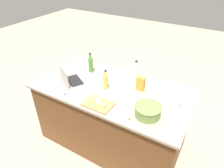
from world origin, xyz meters
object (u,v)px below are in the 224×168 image
bottle_vinegar (136,71)px  cutting_board (98,104)px  laptop (71,80)px  ramekin_small (186,101)px  mixing_bowl_large (148,111)px  candy_bag (141,84)px  butter_stick_left (97,100)px  bottle_oil (106,81)px  ramekin_medium (155,93)px  bottle_olive (91,64)px  butter_stick_right (100,105)px

bottle_vinegar → cutting_board: (0.11, 0.71, -0.09)m
laptop → ramekin_small: (-1.31, -0.33, -0.03)m
mixing_bowl_large → candy_bag: (0.24, -0.37, 0.02)m
butter_stick_left → candy_bag: size_ratio=0.65×
bottle_oil → ramekin_medium: bearing=-163.1°
butter_stick_left → ramekin_small: 0.94m
laptop → bottle_olive: (-0.05, -0.36, 0.06)m
butter_stick_left → butter_stick_right: 0.08m
butter_stick_left → bottle_vinegar: bearing=-100.5°
butter_stick_left → ramekin_medium: 0.65m
bottle_olive → ramekin_small: (-1.26, 0.03, -0.09)m
laptop → cutting_board: 0.56m
mixing_bowl_large → cutting_board: (0.51, 0.11, -0.05)m
bottle_oil → butter_stick_right: size_ratio=2.19×
mixing_bowl_large → cutting_board: size_ratio=0.85×
bottle_oil → candy_bag: 0.40m
butter_stick_right → candy_bag: candy_bag is taller
bottle_oil → butter_stick_right: bearing=113.1°
laptop → butter_stick_right: laptop is taller
bottle_olive → ramekin_medium: (-0.93, 0.07, -0.08)m
butter_stick_right → ramekin_medium: (-0.41, -0.50, -0.01)m
mixing_bowl_large → ramekin_medium: 0.37m
cutting_board → butter_stick_left: (0.02, -0.02, 0.03)m
laptop → ramekin_small: bearing=-166.1°
mixing_bowl_large → butter_stick_right: 0.48m
bottle_oil → cutting_board: bottle_oil is taller
ramekin_medium → candy_bag: bearing=-2.5°
bottle_oil → bottle_vinegar: bottle_oil is taller
bottle_olive → candy_bag: 0.75m
mixing_bowl_large → bottle_olive: bottle_olive is taller
bottle_vinegar → cutting_board: size_ratio=0.77×
laptop → bottle_olive: bearing=-98.5°
laptop → cutting_board: size_ratio=1.23×
butter_stick_left → ramekin_small: (-0.80, -0.49, -0.02)m
cutting_board → ramekin_medium: ramekin_medium is taller
cutting_board → butter_stick_right: bearing=153.7°
bottle_olive → butter_stick_right: 0.78m
laptop → bottle_oil: 0.45m
butter_stick_left → candy_bag: bearing=-122.1°
cutting_board → laptop: bearing=-19.9°
bottle_olive → mixing_bowl_large: bearing=156.1°
mixing_bowl_large → bottle_olive: 1.08m
butter_stick_left → ramekin_small: size_ratio=1.54×
ramekin_medium → bottle_olive: bearing=-4.4°
mixing_bowl_large → ramekin_small: bearing=-123.7°
ramekin_medium → bottle_vinegar: bearing=-33.8°
bottle_olive → butter_stick_left: (-0.45, 0.52, -0.07)m
mixing_bowl_large → bottle_oil: 0.64m
mixing_bowl_large → bottle_oil: size_ratio=1.09×
bottle_oil → candy_bag: bearing=-154.4°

